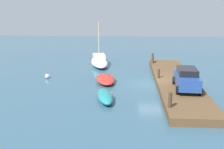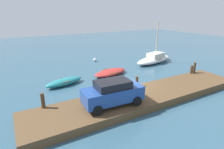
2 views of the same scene
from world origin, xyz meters
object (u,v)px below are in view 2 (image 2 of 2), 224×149
at_px(mooring_post_west, 43,101).
at_px(rowboat_teal, 64,82).
at_px(mooring_post_east, 194,68).
at_px(sailboat_white, 154,59).
at_px(parked_car, 113,92).
at_px(motorboat_red, 110,72).
at_px(mooring_post_mid_east, 192,69).
at_px(mooring_post_mid_west, 137,81).
at_px(marker_buoy, 95,60).

bearing_deg(mooring_post_west, rowboat_teal, 59.96).
height_order(rowboat_teal, mooring_post_east, mooring_post_east).
relative_size(rowboat_teal, sailboat_white, 0.58).
distance_m(sailboat_white, parked_car, 14.00).
bearing_deg(motorboat_red, mooring_post_mid_east, -48.70).
height_order(motorboat_red, mooring_post_east, mooring_post_east).
bearing_deg(sailboat_white, mooring_post_west, -168.87).
bearing_deg(mooring_post_mid_west, rowboat_teal, 137.26).
bearing_deg(mooring_post_east, mooring_post_mid_west, 180.00).
relative_size(sailboat_white, mooring_post_west, 6.40).
distance_m(rowboat_teal, marker_buoy, 8.85).
xyz_separation_m(mooring_post_mid_west, mooring_post_east, (7.31, 0.00, 0.11)).
height_order(rowboat_teal, mooring_post_west, mooring_post_west).
bearing_deg(parked_car, marker_buoy, 73.89).
xyz_separation_m(mooring_post_west, mooring_post_mid_east, (14.51, 0.00, -0.11)).
bearing_deg(mooring_post_west, mooring_post_mid_east, 0.00).
bearing_deg(mooring_post_mid_east, mooring_post_west, 180.00).
distance_m(sailboat_white, mooring_post_east, 6.55).
height_order(mooring_post_mid_east, marker_buoy, mooring_post_mid_east).
xyz_separation_m(motorboat_red, marker_buoy, (0.87, 5.99, -0.06)).
relative_size(motorboat_red, sailboat_white, 0.65).
relative_size(mooring_post_mid_west, parked_car, 0.21).
distance_m(motorboat_red, parked_car, 7.92).
bearing_deg(mooring_post_west, mooring_post_mid_west, 0.00).
relative_size(sailboat_white, parked_car, 1.59).
bearing_deg(rowboat_teal, motorboat_red, -7.74).
height_order(mooring_post_east, marker_buoy, mooring_post_east).
xyz_separation_m(parked_car, marker_buoy, (4.52, 12.92, -1.24)).
distance_m(mooring_post_east, parked_car, 10.90).
distance_m(motorboat_red, mooring_post_east, 8.74).
distance_m(mooring_post_west, mooring_post_east, 14.93).
xyz_separation_m(mooring_post_mid_west, mooring_post_mid_east, (6.89, 0.00, -0.02)).
height_order(mooring_post_mid_west, parked_car, parked_car).
height_order(parked_car, marker_buoy, parked_car).
bearing_deg(parked_car, rowboat_teal, 106.58).
bearing_deg(parked_car, mooring_post_east, 13.12).
distance_m(rowboat_teal, mooring_post_east, 13.13).
height_order(mooring_post_west, mooring_post_east, mooring_post_east).
xyz_separation_m(rowboat_teal, mooring_post_east, (12.28, -4.59, 0.77)).
relative_size(mooring_post_mid_west, marker_buoy, 1.88).
bearing_deg(mooring_post_mid_east, motorboat_red, 142.87).
bearing_deg(mooring_post_east, parked_car, -170.04).
relative_size(rowboat_teal, mooring_post_east, 3.53).
bearing_deg(mooring_post_east, sailboat_white, 86.21).
bearing_deg(sailboat_white, motorboat_red, 179.18).
relative_size(mooring_post_mid_east, mooring_post_east, 0.76).
relative_size(mooring_post_mid_east, parked_car, 0.20).
bearing_deg(mooring_post_mid_west, mooring_post_east, 0.00).
xyz_separation_m(sailboat_white, mooring_post_mid_west, (-7.74, -6.51, 0.46)).
bearing_deg(parked_car, mooring_post_west, 158.98).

